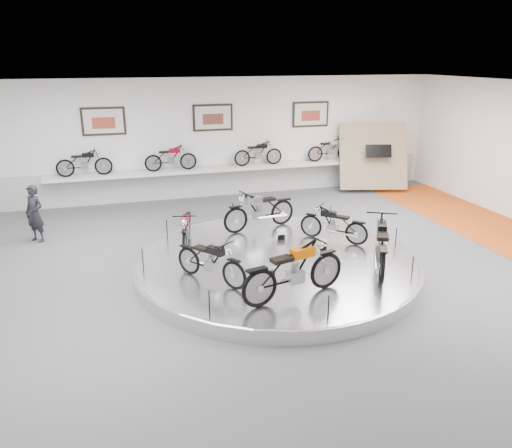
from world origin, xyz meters
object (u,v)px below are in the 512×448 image
object	(u,v)px
bike_e	(294,270)
bike_f	(381,244)
bike_b	(259,210)
bike_a	(334,224)
bike_d	(211,261)
shelf	(216,169)
visitor	(35,214)
bike_c	(186,229)
display_platform	(276,264)

from	to	relation	value
bike_e	bike_f	distance (m)	2.38
bike_b	bike_e	size ratio (longest dim) A/B	0.93
bike_a	bike_d	world-z (taller)	bike_d
bike_b	bike_f	bearing A→B (deg)	105.38
shelf	bike_e	size ratio (longest dim) A/B	5.76
shelf	bike_e	bearing A→B (deg)	-92.13
shelf	bike_b	xyz separation A→B (m)	(0.22, -4.35, -0.18)
bike_e	visitor	xyz separation A→B (m)	(-5.11, 5.52, -0.10)
bike_b	visitor	size ratio (longest dim) A/B	1.17
bike_f	shelf	bearing A→B (deg)	41.78
shelf	bike_c	world-z (taller)	bike_c
display_platform	bike_c	distance (m)	2.31
bike_d	bike_e	world-z (taller)	bike_e
visitor	bike_b	bearing A→B (deg)	23.80
bike_d	bike_f	world-z (taller)	bike_f
bike_a	bike_d	size ratio (longest dim) A/B	0.97
bike_e	display_platform	bearing A→B (deg)	66.60
bike_a	bike_c	world-z (taller)	bike_c
bike_e	bike_f	world-z (taller)	bike_e
bike_d	bike_f	size ratio (longest dim) A/B	0.80
bike_c	bike_d	distance (m)	2.05
bike_f	bike_a	bearing A→B (deg)	35.20
shelf	visitor	bearing A→B (deg)	-152.66
bike_b	bike_f	size ratio (longest dim) A/B	0.93
bike_e	visitor	distance (m)	7.52
bike_f	display_platform	bearing A→B (deg)	86.54
display_platform	bike_b	bearing A→B (deg)	83.86
bike_a	bike_e	distance (m)	3.27
bike_d	shelf	bearing A→B (deg)	130.27
bike_f	visitor	xyz separation A→B (m)	(-7.37, 4.76, -0.10)
display_platform	bike_f	size ratio (longest dim) A/B	3.36
shelf	bike_f	bearing A→B (deg)	-75.56
display_platform	bike_e	bearing A→B (deg)	-99.15
bike_c	bike_d	bearing A→B (deg)	17.79
bike_a	bike_c	size ratio (longest dim) A/B	0.95
visitor	display_platform	bearing A→B (deg)	5.57
bike_a	bike_f	world-z (taller)	bike_f
display_platform	bike_b	distance (m)	2.17
shelf	bike_a	world-z (taller)	bike_a
shelf	bike_d	distance (m)	7.38
bike_e	bike_f	xyz separation A→B (m)	(2.26, 0.76, -0.00)
shelf	bike_c	xyz separation A→B (m)	(-1.83, -5.14, -0.24)
bike_b	bike_c	world-z (taller)	bike_b
shelf	bike_a	bearing A→B (deg)	-73.55
bike_a	bike_c	xyz separation A→B (m)	(-3.53, 0.61, 0.02)
bike_c	bike_e	distance (m)	3.53
shelf	bike_f	world-z (taller)	bike_f
shelf	bike_f	distance (m)	7.81
display_platform	bike_f	distance (m)	2.38
bike_e	visitor	bearing A→B (deg)	118.58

